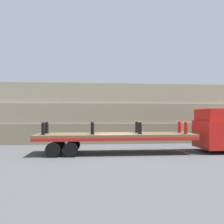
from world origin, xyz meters
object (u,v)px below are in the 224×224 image
object	(u,v)px
fire_hydrant_red_near_3	(186,128)
fire_hydrant_red_far_3	(180,127)
fire_hydrant_black_near_1	(92,128)
fire_hydrant_black_near_2	(140,128)
flatbed_trailer	(107,137)
fire_hydrant_black_far_1	(93,127)
fire_hydrant_black_far_0	(47,128)
fire_hydrant_black_far_2	(137,127)
fire_hydrant_black_near_0	(43,129)
truck_cab	(219,130)

from	to	relation	value
fire_hydrant_red_near_3	fire_hydrant_red_far_3	size ratio (longest dim) A/B	1.00
fire_hydrant_black_near_1	fire_hydrant_black_near_2	world-z (taller)	same
flatbed_trailer	fire_hydrant_black_far_1	bearing A→B (deg)	150.94
fire_hydrant_black_near_1	fire_hydrant_red_near_3	world-z (taller)	same
fire_hydrant_black_far_0	flatbed_trailer	bearing A→B (deg)	-7.46
fire_hydrant_black_far_1	fire_hydrant_black_far_2	xyz separation A→B (m)	(3.09, 0.00, 0.00)
fire_hydrant_black_near_0	fire_hydrant_black_near_2	distance (m)	6.18
truck_cab	fire_hydrant_red_far_3	bearing A→B (deg)	168.43
truck_cab	fire_hydrant_black_near_2	bearing A→B (deg)	-174.67
flatbed_trailer	fire_hydrant_black_far_2	world-z (taller)	fire_hydrant_black_far_2
truck_cab	fire_hydrant_black_near_0	distance (m)	11.86
fire_hydrant_black_far_1	fire_hydrant_red_far_3	bearing A→B (deg)	0.00
fire_hydrant_black_near_2	fire_hydrant_black_far_2	world-z (taller)	same
flatbed_trailer	fire_hydrant_red_far_3	world-z (taller)	fire_hydrant_red_far_3
fire_hydrant_black_near_0	fire_hydrant_black_near_2	bearing A→B (deg)	0.00
fire_hydrant_black_far_2	fire_hydrant_red_far_3	world-z (taller)	same
fire_hydrant_black_near_0	fire_hydrant_red_near_3	world-z (taller)	same
fire_hydrant_black_near_1	fire_hydrant_black_near_2	bearing A→B (deg)	0.00
fire_hydrant_red_far_3	fire_hydrant_black_far_0	bearing A→B (deg)	180.00
flatbed_trailer	fire_hydrant_black_near_2	world-z (taller)	fire_hydrant_black_near_2
fire_hydrant_black_far_1	fire_hydrant_black_near_0	bearing A→B (deg)	-161.09
truck_cab	flatbed_trailer	world-z (taller)	truck_cab
fire_hydrant_black_near_1	fire_hydrant_black_far_1	size ratio (longest dim) A/B	1.00
flatbed_trailer	fire_hydrant_black_far_1	world-z (taller)	fire_hydrant_black_far_1
fire_hydrant_black_far_1	fire_hydrant_black_near_2	xyz separation A→B (m)	(3.09, -1.06, 0.00)
fire_hydrant_black_near_2	fire_hydrant_red_near_3	size ratio (longest dim) A/B	1.00
fire_hydrant_black_near_0	fire_hydrant_red_far_3	xyz separation A→B (m)	(9.26, 1.06, 0.00)
truck_cab	fire_hydrant_black_near_2	size ratio (longest dim) A/B	3.70
fire_hydrant_black_far_0	fire_hydrant_red_near_3	bearing A→B (deg)	-6.52
fire_hydrant_red_far_3	fire_hydrant_black_far_1	bearing A→B (deg)	180.00
fire_hydrant_black_far_1	fire_hydrant_red_far_3	world-z (taller)	same
fire_hydrant_black_far_1	fire_hydrant_black_near_2	bearing A→B (deg)	-18.91
fire_hydrant_black_near_0	fire_hydrant_black_near_2	world-z (taller)	same
fire_hydrant_black_far_2	fire_hydrant_black_far_1	bearing A→B (deg)	180.00
truck_cab	fire_hydrant_black_far_1	xyz separation A→B (m)	(-8.76, 0.53, 0.21)
fire_hydrant_black_near_0	fire_hydrant_red_near_3	bearing A→B (deg)	0.00
fire_hydrant_red_near_3	fire_hydrant_red_far_3	world-z (taller)	same
truck_cab	fire_hydrant_black_near_0	xyz separation A→B (m)	(-11.85, -0.53, 0.21)
fire_hydrant_black_far_0	fire_hydrant_red_near_3	xyz separation A→B (m)	(9.26, -1.06, 0.00)
fire_hydrant_black_near_0	fire_hydrant_black_far_0	size ratio (longest dim) A/B	1.00
flatbed_trailer	fire_hydrant_black_near_0	distance (m)	4.12
fire_hydrant_black_far_2	fire_hydrant_red_far_3	xyz separation A→B (m)	(3.09, 0.00, 0.00)
truck_cab	fire_hydrant_black_far_0	distance (m)	11.86
fire_hydrant_black_far_0	fire_hydrant_red_near_3	world-z (taller)	same
fire_hydrant_black_near_1	fire_hydrant_red_near_3	bearing A→B (deg)	0.00
truck_cab	flatbed_trailer	distance (m)	7.82
fire_hydrant_red_near_3	fire_hydrant_black_near_2	bearing A→B (deg)	180.00
fire_hydrant_black_far_2	fire_hydrant_black_near_0	bearing A→B (deg)	-170.28
flatbed_trailer	fire_hydrant_red_far_3	size ratio (longest dim) A/B	12.98
fire_hydrant_black_far_0	fire_hydrant_black_near_2	world-z (taller)	same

